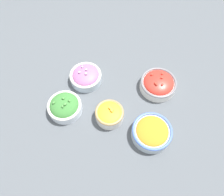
# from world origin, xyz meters

# --- Properties ---
(ground_plane) EXTENTS (3.00, 3.00, 0.00)m
(ground_plane) POSITION_xyz_m (0.00, 0.00, 0.00)
(ground_plane) COLOR #4C5156
(bowl_squash) EXTENTS (0.12, 0.12, 0.07)m
(bowl_squash) POSITION_xyz_m (-0.00, 0.08, 0.03)
(bowl_squash) COLOR silver
(bowl_squash) RESTS_ON ground_plane
(bowl_red_onion) EXTENTS (0.15, 0.15, 0.07)m
(bowl_red_onion) POSITION_xyz_m (0.14, -0.10, 0.03)
(bowl_red_onion) COLOR #B2C1CC
(bowl_red_onion) RESTS_ON ground_plane
(bowl_cherry_tomatoes) EXTENTS (0.17, 0.17, 0.07)m
(bowl_cherry_tomatoes) POSITION_xyz_m (-0.20, -0.10, 0.03)
(bowl_cherry_tomatoes) COLOR silver
(bowl_cherry_tomatoes) RESTS_ON ground_plane
(bowl_carrots) EXTENTS (0.16, 0.16, 0.06)m
(bowl_carrots) POSITION_xyz_m (-0.18, 0.14, 0.03)
(bowl_carrots) COLOR #B2C1CC
(bowl_carrots) RESTS_ON ground_plane
(bowl_broccoli) EXTENTS (0.15, 0.15, 0.08)m
(bowl_broccoli) POSITION_xyz_m (0.20, 0.07, 0.03)
(bowl_broccoli) COLOR silver
(bowl_broccoli) RESTS_ON ground_plane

